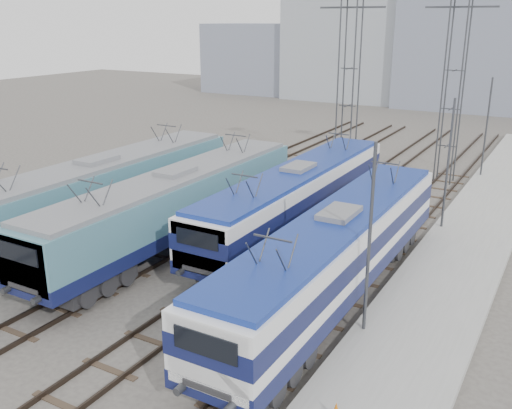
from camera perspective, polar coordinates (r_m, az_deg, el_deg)
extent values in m
plane|color=#514C47|center=(23.39, -11.65, -9.53)|extent=(160.00, 160.00, 0.00)
cube|color=#9E9E99|center=(25.85, 18.57, -7.00)|extent=(4.00, 70.00, 0.30)
cube|color=#111746|center=(30.54, -15.24, -0.22)|extent=(2.98, 18.83, 0.63)
cube|color=teal|center=(30.18, -15.43, 2.04)|extent=(2.93, 18.83, 1.88)
cube|color=slate|center=(29.92, -15.60, 3.97)|extent=(2.70, 18.08, 0.21)
cube|color=#262628|center=(35.24, -8.00, 1.35)|extent=(2.20, 3.77, 0.71)
cube|color=#111746|center=(28.11, -7.83, -1.43)|extent=(2.86, 18.06, 0.60)
cube|color=teal|center=(27.74, -7.93, 0.91)|extent=(2.81, 18.06, 1.81)
cube|color=teal|center=(22.03, -21.80, -5.39)|extent=(2.58, 0.70, 2.05)
cube|color=slate|center=(27.46, -8.02, 2.91)|extent=(2.58, 17.34, 0.20)
cube|color=#262628|center=(24.29, -16.45, -7.19)|extent=(2.11, 3.61, 0.68)
cube|color=#262628|center=(33.05, -1.45, 0.35)|extent=(2.11, 3.61, 0.68)
cube|color=#111746|center=(29.20, 4.17, -0.65)|extent=(2.76, 17.44, 0.58)
cube|color=white|center=(28.85, 4.22, 1.54)|extent=(2.71, 17.44, 1.74)
cube|color=#111746|center=(28.86, 4.22, 1.45)|extent=(2.75, 17.46, 0.68)
cube|color=white|center=(22.06, -5.34, -4.28)|extent=(2.50, 0.68, 1.98)
cube|color=navy|center=(28.59, 4.26, 3.40)|extent=(2.50, 16.74, 0.19)
cube|color=#262628|center=(24.70, -1.79, -6.01)|extent=(2.03, 3.49, 0.65)
cube|color=#262628|center=(34.51, 8.35, 0.91)|extent=(2.03, 3.49, 0.65)
cube|color=#111746|center=(22.57, 8.05, -6.53)|extent=(2.81, 17.76, 0.59)
cube|color=white|center=(22.10, 8.19, -3.74)|extent=(2.76, 17.76, 1.78)
cube|color=#111746|center=(22.12, 8.18, -3.86)|extent=(2.80, 17.78, 0.69)
cube|color=white|center=(15.39, -4.26, -14.71)|extent=(2.54, 0.69, 2.01)
cube|color=navy|center=(21.76, 8.30, -1.32)|extent=(2.54, 17.05, 0.20)
cube|color=#262628|center=(18.21, 0.64, -15.50)|extent=(2.07, 3.55, 0.67)
cube|color=#262628|center=(28.03, 12.56, -3.42)|extent=(2.07, 3.55, 0.67)
cylinder|color=#3F4247|center=(39.83, 8.14, 11.14)|extent=(0.10, 0.10, 12.00)
cylinder|color=#3F4247|center=(39.43, 9.65, 11.00)|extent=(0.10, 0.10, 12.00)
cylinder|color=#3F4247|center=(40.84, 8.73, 11.29)|extent=(0.10, 0.10, 12.00)
cylinder|color=#3F4247|center=(40.46, 10.21, 11.15)|extent=(0.10, 0.10, 12.00)
cube|color=#3F4247|center=(39.87, 9.59, 18.87)|extent=(4.50, 0.12, 0.12)
cylinder|color=#3F4247|center=(39.85, 18.09, 10.45)|extent=(0.10, 0.10, 12.00)
cylinder|color=#3F4247|center=(39.64, 19.66, 10.26)|extent=(0.10, 0.10, 12.00)
cylinder|color=#3F4247|center=(40.92, 18.43, 10.60)|extent=(0.10, 0.10, 12.00)
cylinder|color=#3F4247|center=(40.72, 19.96, 10.41)|extent=(0.10, 0.10, 12.00)
cube|color=#3F4247|center=(40.01, 19.86, 18.09)|extent=(4.50, 0.12, 0.12)
cylinder|color=#3F4247|center=(19.51, 11.25, -3.92)|extent=(0.12, 0.12, 7.00)
cylinder|color=#3F4247|center=(30.65, 18.62, 3.55)|extent=(0.12, 0.12, 7.00)
cylinder|color=#3F4247|center=(42.26, 22.03, 6.98)|extent=(0.12, 0.12, 7.00)
cube|color=#979FA9|center=(82.32, 10.18, 15.25)|extent=(18.00, 12.00, 14.00)
cube|color=gray|center=(77.95, 23.24, 15.45)|extent=(22.00, 14.00, 18.00)
cube|color=gray|center=(89.17, 0.10, 14.43)|extent=(14.00, 10.00, 10.00)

